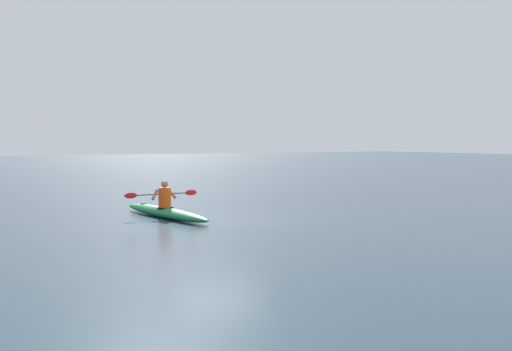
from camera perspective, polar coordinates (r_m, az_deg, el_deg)
ground_plane at (r=19.47m, az=-3.13°, el=-3.79°), size 160.00×160.00×0.00m
kayak at (r=20.13m, az=-7.77°, el=-3.13°), size 0.80×5.14×0.31m
kayaker at (r=20.11m, az=-7.82°, el=-1.73°), size 2.40×0.46×0.79m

